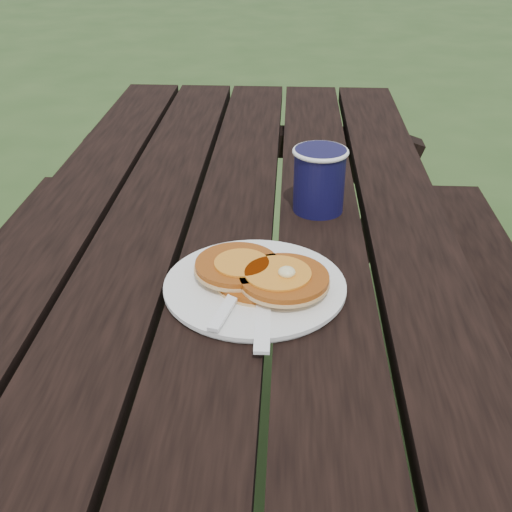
# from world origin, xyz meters

# --- Properties ---
(picnic_table) EXTENTS (1.36, 1.80, 0.75)m
(picnic_table) POSITION_xyz_m (0.00, 0.00, 0.37)
(picnic_table) COLOR black
(picnic_table) RESTS_ON ground
(plate) EXTENTS (0.25, 0.25, 0.01)m
(plate) POSITION_xyz_m (0.05, -0.18, 0.76)
(plate) COLOR white
(plate) RESTS_ON picnic_table
(pancake_stack) EXTENTS (0.19, 0.16, 0.04)m
(pancake_stack) POSITION_xyz_m (0.06, -0.18, 0.77)
(pancake_stack) COLOR #A04A12
(pancake_stack) RESTS_ON plate
(knife) EXTENTS (0.02, 0.18, 0.00)m
(knife) POSITION_xyz_m (0.07, -0.25, 0.76)
(knife) COLOR white
(knife) RESTS_ON plate
(fork) EXTENTS (0.07, 0.16, 0.01)m
(fork) POSITION_xyz_m (0.02, -0.25, 0.77)
(fork) COLOR white
(fork) RESTS_ON plate
(coffee_cup) EXTENTS (0.10, 0.10, 0.11)m
(coffee_cup) POSITION_xyz_m (0.15, 0.08, 0.81)
(coffee_cup) COLOR #0E0C34
(coffee_cup) RESTS_ON picnic_table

